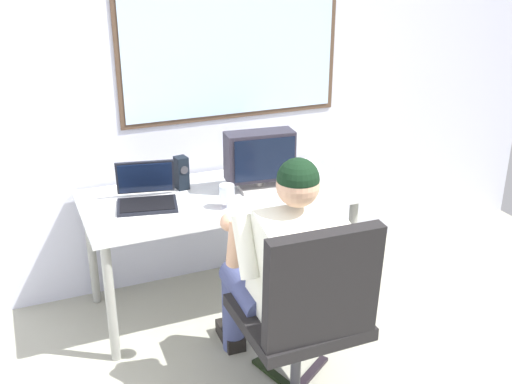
# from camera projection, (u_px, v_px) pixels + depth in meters

# --- Properties ---
(wall_rear) EXTENTS (4.68, 0.08, 2.66)m
(wall_rear) POSITION_uv_depth(u_px,v_px,m) (231.00, 68.00, 3.71)
(wall_rear) COLOR silver
(wall_rear) RESTS_ON ground
(desk) EXTENTS (1.55, 0.74, 0.72)m
(desk) POSITION_uv_depth(u_px,v_px,m) (220.00, 206.00, 3.52)
(desk) COLOR gray
(desk) RESTS_ON ground
(office_chair) EXTENTS (0.59, 0.61, 0.99)m
(office_chair) POSITION_uv_depth(u_px,v_px,m) (309.00, 308.00, 2.68)
(office_chair) COLOR black
(office_chair) RESTS_ON ground
(person_seated) EXTENTS (0.54, 0.77, 1.21)m
(person_seated) POSITION_uv_depth(u_px,v_px,m) (284.00, 265.00, 2.89)
(person_seated) COLOR #3F4772
(person_seated) RESTS_ON ground
(crt_monitor) EXTENTS (0.41, 0.22, 0.34)m
(crt_monitor) POSITION_uv_depth(u_px,v_px,m) (260.00, 157.00, 3.50)
(crt_monitor) COLOR beige
(crt_monitor) RESTS_ON desk
(laptop) EXTENTS (0.38, 0.36, 0.22)m
(laptop) POSITION_uv_depth(u_px,v_px,m) (146.00, 192.00, 3.36)
(laptop) COLOR black
(laptop) RESTS_ON desk
(wine_glass) EXTENTS (0.08, 0.08, 0.13)m
(wine_glass) POSITION_uv_depth(u_px,v_px,m) (227.00, 193.00, 3.27)
(wine_glass) COLOR silver
(wine_glass) RESTS_ON desk
(desk_speaker) EXTENTS (0.08, 0.09, 0.19)m
(desk_speaker) POSITION_uv_depth(u_px,v_px,m) (182.00, 173.00, 3.53)
(desk_speaker) COLOR black
(desk_speaker) RESTS_ON desk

